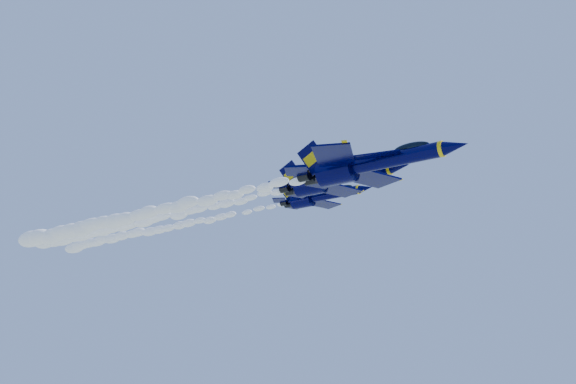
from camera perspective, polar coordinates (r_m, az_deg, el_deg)
The scene contains 6 objects.
jet_lead at distance 69.43m, azimuth 7.18°, elevation 2.52°, with size 19.19×15.74×7.13m.
smoke_trail_jet_lead at distance 88.18m, azimuth -12.78°, elevation -1.97°, with size 50.63×2.60×2.34m, color white.
jet_second at distance 81.26m, azimuth 4.17°, elevation 1.16°, with size 17.77×14.58×6.60m.
smoke_trail_jet_second at distance 100.32m, azimuth -12.54°, elevation -2.48°, with size 50.63×2.41×2.17m, color white.
jet_third at distance 95.83m, azimuth 2.87°, elevation -0.39°, with size 15.14×12.42×5.63m.
smoke_trail_jet_third at distance 114.25m, azimuth -11.08°, elevation -3.22°, with size 50.63×2.05×1.85m, color white.
Camera 1 is at (42.10, -73.03, 124.71)m, focal length 40.00 mm.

